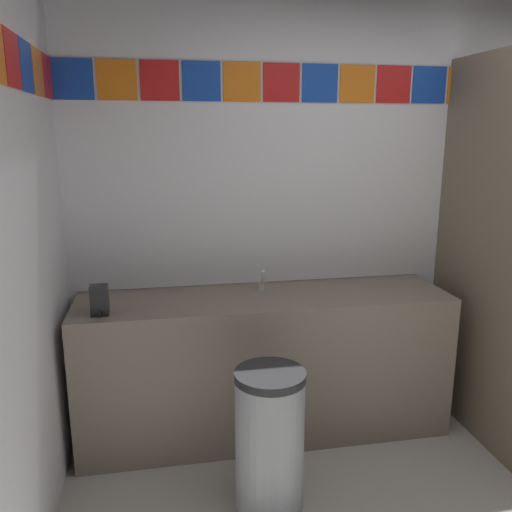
{
  "coord_description": "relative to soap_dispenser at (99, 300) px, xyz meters",
  "views": [
    {
      "loc": [
        -1.53,
        -1.38,
        1.78
      ],
      "look_at": [
        -1.07,
        1.11,
        1.17
      ],
      "focal_mm": 36.65,
      "sensor_mm": 36.0,
      "label": 1
    }
  ],
  "objects": [
    {
      "name": "vanity_counter",
      "position": [
        0.9,
        0.16,
        -0.5
      ],
      "size": [
        2.14,
        0.56,
        0.85
      ],
      "color": "gray",
      "rests_on": "ground_plane"
    },
    {
      "name": "trash_bin",
      "position": [
        0.79,
        -0.5,
        -0.58
      ],
      "size": [
        0.33,
        0.33,
        0.7
      ],
      "color": "#999EA3",
      "rests_on": "ground_plane"
    },
    {
      "name": "wall_back",
      "position": [
        1.86,
        0.48,
        0.48
      ],
      "size": [
        4.16,
        0.09,
        2.82
      ],
      "color": "silver",
      "rests_on": "ground_plane"
    },
    {
      "name": "soap_dispenser",
      "position": [
        0.0,
        0.0,
        0.0
      ],
      "size": [
        0.09,
        0.09,
        0.16
      ],
      "color": "black",
      "rests_on": "vanity_counter"
    },
    {
      "name": "faucet_center",
      "position": [
        0.9,
        0.25,
        -0.03
      ],
      "size": [
        0.04,
        0.1,
        0.14
      ],
      "color": "silver",
      "rests_on": "vanity_counter"
    }
  ]
}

